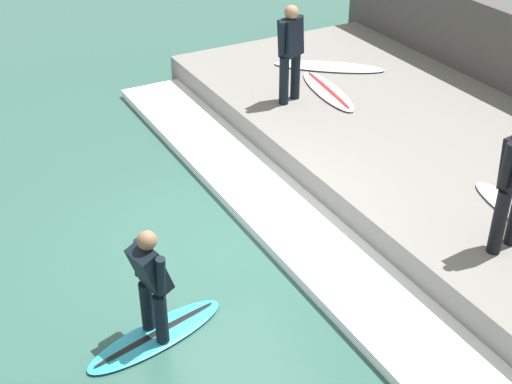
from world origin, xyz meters
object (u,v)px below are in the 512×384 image
Objects in this scene: surfer_waiting_near at (290,49)px; surfboard_spare at (329,67)px; surfer_riding at (151,279)px; surfboard_waiting_near at (328,91)px; surfboard_riding at (156,335)px.

surfer_waiting_near is 1.91m from surfboard_spare.
surfer_riding is 0.73× the size of surfboard_waiting_near.
surfer_riding reaches higher than surfboard_spare.
surfer_riding is 0.83× the size of surfer_waiting_near.
surfboard_waiting_near is at bearing -124.73° from surfboard_spare.
surfer_waiting_near is 0.87× the size of surfboard_waiting_near.
surfer_waiting_near is 1.18m from surfboard_waiting_near.
surfboard_riding is 0.95× the size of surfboard_waiting_near.
surfer_waiting_near reaches higher than surfboard_spare.
surfboard_riding is at bearing -136.28° from surfer_waiting_near.
surfer_waiting_near reaches higher than surfboard_riding.
surfer_riding is (-0.00, -0.00, 0.79)m from surfboard_riding.
surfer_riding is at bearing -135.00° from surfboard_riding.
surfer_riding is 6.06m from surfboard_waiting_near.
surfer_riding is 0.70× the size of surfboard_spare.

